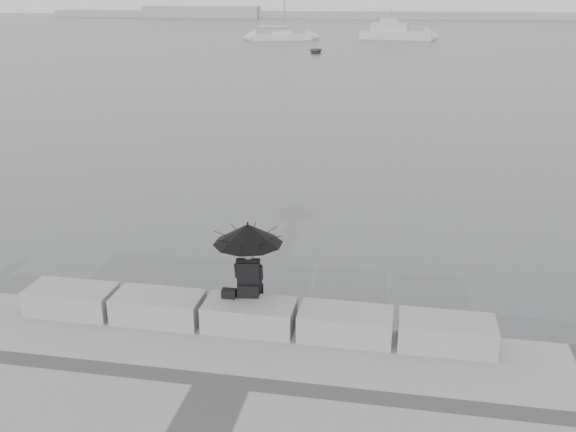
% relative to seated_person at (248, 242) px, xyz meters
% --- Properties ---
extents(ground, '(360.00, 360.00, 0.00)m').
position_rel_seated_person_xyz_m(ground, '(0.08, 0.12, -2.02)').
color(ground, '#494C4F').
rests_on(ground, ground).
extents(stone_block_far_left, '(1.60, 0.80, 0.50)m').
position_rel_seated_person_xyz_m(stone_block_far_left, '(-3.32, -0.33, -1.27)').
color(stone_block_far_left, gray).
rests_on(stone_block_far_left, promenade).
extents(stone_block_left, '(1.60, 0.80, 0.50)m').
position_rel_seated_person_xyz_m(stone_block_left, '(-1.62, -0.33, -1.27)').
color(stone_block_left, gray).
rests_on(stone_block_left, promenade).
extents(stone_block_centre, '(1.60, 0.80, 0.50)m').
position_rel_seated_person_xyz_m(stone_block_centre, '(0.08, -0.33, -1.27)').
color(stone_block_centre, gray).
rests_on(stone_block_centre, promenade).
extents(stone_block_right, '(1.60, 0.80, 0.50)m').
position_rel_seated_person_xyz_m(stone_block_right, '(1.78, -0.33, -1.27)').
color(stone_block_right, gray).
rests_on(stone_block_right, promenade).
extents(stone_block_far_right, '(1.60, 0.80, 0.50)m').
position_rel_seated_person_xyz_m(stone_block_far_right, '(3.48, -0.33, -1.27)').
color(stone_block_far_right, gray).
rests_on(stone_block_far_right, promenade).
extents(seated_person, '(1.24, 1.24, 1.39)m').
position_rel_seated_person_xyz_m(seated_person, '(0.00, 0.00, 0.00)').
color(seated_person, black).
rests_on(seated_person, stone_block_centre).
extents(bag, '(0.25, 0.15, 0.16)m').
position_rel_seated_person_xyz_m(bag, '(-0.32, -0.18, -0.94)').
color(bag, black).
rests_on(bag, stone_block_centre).
extents(distant_landmass, '(180.00, 8.00, 2.80)m').
position_rel_seated_person_xyz_m(distant_landmass, '(-8.06, 154.64, -1.12)').
color(distant_landmass, '#949698').
rests_on(distant_landmass, ground).
extents(sailboat_left, '(8.23, 5.00, 12.90)m').
position_rel_seated_person_xyz_m(sailboat_left, '(-14.74, 77.99, -1.50)').
color(sailboat_left, silver).
rests_on(sailboat_left, ground).
extents(motor_cruiser, '(10.28, 4.90, 4.50)m').
position_rel_seated_person_xyz_m(motor_cruiser, '(0.64, 81.87, -1.13)').
color(motor_cruiser, silver).
rests_on(motor_cruiser, ground).
extents(dinghy, '(2.99, 1.40, 0.49)m').
position_rel_seated_person_xyz_m(dinghy, '(-7.35, 59.59, -1.77)').
color(dinghy, slate).
rests_on(dinghy, ground).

